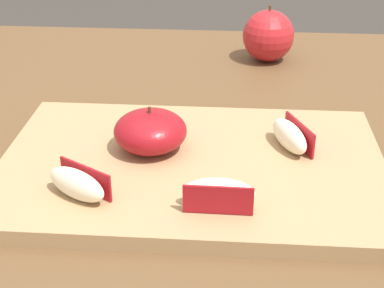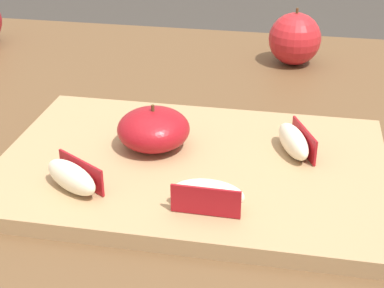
# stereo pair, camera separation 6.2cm
# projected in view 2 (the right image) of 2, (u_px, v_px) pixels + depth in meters

# --- Properties ---
(dining_table) EXTENTS (1.34, 0.91, 0.74)m
(dining_table) POSITION_uv_depth(u_px,v_px,m) (263.00, 215.00, 0.74)
(dining_table) COLOR brown
(dining_table) RESTS_ON ground_plane
(cutting_board) EXTENTS (0.42, 0.28, 0.02)m
(cutting_board) POSITION_uv_depth(u_px,v_px,m) (192.00, 167.00, 0.64)
(cutting_board) COLOR #A37F56
(cutting_board) RESTS_ON dining_table
(apple_half_skin_up) EXTENTS (0.08, 0.08, 0.05)m
(apple_half_skin_up) POSITION_uv_depth(u_px,v_px,m) (154.00, 129.00, 0.65)
(apple_half_skin_up) COLOR maroon
(apple_half_skin_up) RESTS_ON cutting_board
(apple_wedge_front) EXTENTS (0.05, 0.07, 0.03)m
(apple_wedge_front) POSITION_uv_depth(u_px,v_px,m) (294.00, 141.00, 0.64)
(apple_wedge_front) COLOR #F4EACC
(apple_wedge_front) RESTS_ON cutting_board
(apple_wedge_near_knife) EXTENTS (0.07, 0.06, 0.03)m
(apple_wedge_near_knife) POSITION_uv_depth(u_px,v_px,m) (72.00, 177.00, 0.57)
(apple_wedge_near_knife) COLOR #F4EACC
(apple_wedge_near_knife) RESTS_ON cutting_board
(apple_wedge_back) EXTENTS (0.07, 0.03, 0.03)m
(apple_wedge_back) POSITION_uv_depth(u_px,v_px,m) (208.00, 195.00, 0.54)
(apple_wedge_back) COLOR #F4EACC
(apple_wedge_back) RESTS_ON cutting_board
(whole_apple_crimson) EXTENTS (0.08, 0.08, 0.09)m
(whole_apple_crimson) POSITION_uv_depth(u_px,v_px,m) (295.00, 39.00, 0.93)
(whole_apple_crimson) COLOR #B21E23
(whole_apple_crimson) RESTS_ON dining_table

